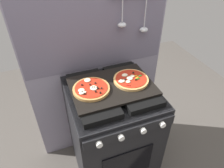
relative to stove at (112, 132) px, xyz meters
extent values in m
plane|color=#4C4742|center=(0.00, 0.00, -0.45)|extent=(4.00, 4.00, 0.00)
cube|color=gray|center=(0.00, 0.34, 0.32)|extent=(1.10, 0.03, 1.55)
cube|color=slate|center=(0.00, 0.32, 0.70)|extent=(1.08, 0.00, 0.56)
cylinder|color=silver|center=(0.18, 0.29, 0.85)|extent=(0.01, 0.01, 0.17)
ellipsoid|color=silver|center=(0.18, 0.29, 0.74)|extent=(0.06, 0.05, 0.04)
cylinder|color=silver|center=(0.36, 0.29, 0.82)|extent=(0.01, 0.01, 0.23)
ellipsoid|color=silver|center=(0.36, 0.29, 0.68)|extent=(0.07, 0.06, 0.04)
cube|color=black|center=(0.00, 0.00, -0.02)|extent=(0.60, 0.60, 0.86)
cube|color=black|center=(0.00, 0.00, 0.40)|extent=(0.59, 0.59, 0.01)
cube|color=black|center=(-0.14, 0.00, 0.43)|extent=(0.24, 0.51, 0.04)
cube|color=black|center=(0.14, 0.00, 0.43)|extent=(0.24, 0.51, 0.04)
cube|color=black|center=(0.00, -0.31, 0.35)|extent=(0.58, 0.02, 0.07)
cylinder|color=silver|center=(-0.20, -0.33, 0.35)|extent=(0.04, 0.02, 0.04)
cylinder|color=silver|center=(-0.07, -0.33, 0.35)|extent=(0.04, 0.02, 0.04)
cylinder|color=silver|center=(0.07, -0.33, 0.35)|extent=(0.04, 0.02, 0.04)
cylinder|color=silver|center=(0.20, -0.33, 0.35)|extent=(0.04, 0.02, 0.04)
cube|color=black|center=(0.00, -0.30, 0.00)|extent=(0.36, 0.01, 0.28)
cube|color=black|center=(0.00, 0.00, 0.46)|extent=(0.54, 0.38, 0.02)
cylinder|color=#C18947|center=(-0.14, 0.01, 0.47)|extent=(0.24, 0.24, 0.02)
cylinder|color=#AD2614|center=(-0.14, 0.01, 0.49)|extent=(0.21, 0.21, 0.00)
ellipsoid|color=beige|center=(-0.21, -0.04, 0.49)|extent=(0.03, 0.03, 0.01)
ellipsoid|color=beige|center=(-0.20, -0.03, 0.49)|extent=(0.03, 0.03, 0.01)
ellipsoid|color=beige|center=(-0.14, 0.08, 0.49)|extent=(0.04, 0.04, 0.01)
ellipsoid|color=beige|center=(-0.13, -0.01, 0.49)|extent=(0.05, 0.05, 0.01)
ellipsoid|color=beige|center=(-0.21, -0.01, 0.49)|extent=(0.04, 0.04, 0.01)
sphere|color=black|center=(-0.11, -0.02, 0.49)|extent=(0.01, 0.01, 0.01)
sphere|color=black|center=(-0.08, -0.04, 0.49)|extent=(0.01, 0.01, 0.01)
sphere|color=black|center=(-0.14, -0.01, 0.49)|extent=(0.01, 0.01, 0.01)
sphere|color=black|center=(-0.14, 0.03, 0.49)|extent=(0.01, 0.01, 0.01)
sphere|color=black|center=(-0.11, 0.03, 0.49)|extent=(0.01, 0.01, 0.01)
sphere|color=black|center=(-0.20, -0.05, 0.49)|extent=(0.01, 0.01, 0.01)
sphere|color=black|center=(-0.11, -0.08, 0.49)|extent=(0.01, 0.01, 0.01)
sphere|color=black|center=(-0.12, -0.01, 0.49)|extent=(0.01, 0.01, 0.01)
sphere|color=black|center=(-0.11, -0.03, 0.49)|extent=(0.01, 0.01, 0.01)
sphere|color=black|center=(-0.21, -0.03, 0.49)|extent=(0.01, 0.01, 0.01)
sphere|color=black|center=(-0.19, 0.04, 0.49)|extent=(0.01, 0.01, 0.01)
sphere|color=black|center=(-0.13, -0.05, 0.49)|extent=(0.01, 0.01, 0.01)
cylinder|color=tan|center=(0.14, 0.00, 0.47)|extent=(0.24, 0.24, 0.02)
cylinder|color=#AD2614|center=(0.14, 0.00, 0.49)|extent=(0.21, 0.21, 0.00)
ellipsoid|color=beige|center=(0.10, -0.03, 0.49)|extent=(0.03, 0.03, 0.01)
ellipsoid|color=beige|center=(0.11, 0.05, 0.49)|extent=(0.04, 0.04, 0.01)
ellipsoid|color=beige|center=(0.13, 0.01, 0.49)|extent=(0.04, 0.04, 0.01)
ellipsoid|color=beige|center=(0.06, -0.01, 0.49)|extent=(0.04, 0.04, 0.01)
ellipsoid|color=beige|center=(0.15, 0.02, 0.49)|extent=(0.03, 0.03, 0.01)
cube|color=gold|center=(0.17, -0.01, 0.49)|extent=(0.03, 0.02, 0.00)
sphere|color=black|center=(0.09, 0.00, 0.49)|extent=(0.01, 0.01, 0.01)
cube|color=#19721E|center=(0.20, 0.00, 0.49)|extent=(0.03, 0.01, 0.00)
cube|color=red|center=(0.09, -0.06, 0.49)|extent=(0.02, 0.02, 0.00)
cube|color=gold|center=(0.17, 0.01, 0.49)|extent=(0.02, 0.01, 0.00)
sphere|color=black|center=(0.07, 0.00, 0.49)|extent=(0.01, 0.01, 0.01)
sphere|color=black|center=(0.16, -0.03, 0.49)|extent=(0.01, 0.01, 0.01)
sphere|color=black|center=(0.17, 0.05, 0.49)|extent=(0.01, 0.01, 0.01)
cube|color=#19721E|center=(0.17, -0.02, 0.49)|extent=(0.02, 0.01, 0.00)
camera|label=1|loc=(-0.38, -1.00, 1.30)|focal=33.16mm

